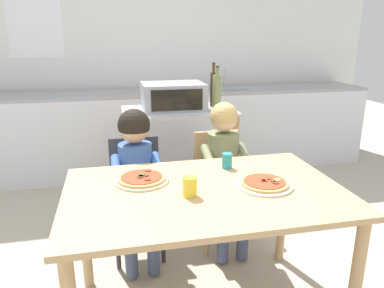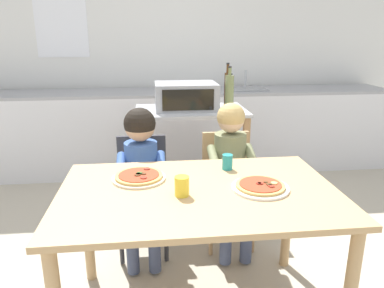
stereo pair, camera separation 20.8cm
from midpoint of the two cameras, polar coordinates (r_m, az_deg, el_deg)
The scene contains 17 objects.
ground_plane at distance 3.14m, azimuth -5.04°, elevation -11.90°, with size 10.92×10.92×0.00m, color #B7AD99.
back_wall_tiled at distance 4.42m, azimuth -8.52°, elevation 14.64°, with size 5.46×0.13×2.70m.
kitchen_counter at distance 4.15m, azimuth -7.49°, elevation 1.96°, with size 4.91×0.60×1.10m.
kitchen_island_cart at distance 3.12m, azimuth -4.01°, elevation -0.20°, with size 0.92×0.55×0.91m.
toaster_oven at distance 3.04m, azimuth -4.93°, elevation 7.40°, with size 0.50×0.38×0.22m.
bottle_tall_green_wine at distance 3.16m, azimuth 1.44°, elevation 8.65°, with size 0.05×0.05×0.37m.
bottle_squat_spirits at distance 2.97m, azimuth 1.89°, elevation 8.03°, with size 0.07×0.07×0.36m.
bottle_slim_sauce at distance 3.07m, azimuth 1.86°, elevation 7.77°, with size 0.07×0.07×0.29m.
dining_table at distance 1.90m, azimuth -1.20°, elevation -9.80°, with size 1.40×0.89×0.76m.
dining_chair_left at distance 2.60m, azimuth -10.94°, elevation -6.79°, with size 0.36×0.36×0.81m.
dining_chair_right at distance 2.71m, azimuth 2.14°, elevation -5.49°, with size 0.36×0.36×0.81m.
child_in_blue_striped_shirt at distance 2.42m, azimuth -11.12°, elevation -3.45°, with size 0.32×0.42×1.03m.
child_in_olive_shirt at distance 2.53m, azimuth 2.86°, elevation -2.43°, with size 0.32×0.42×1.04m.
pizza_plate_cream at distance 1.98m, azimuth -10.85°, elevation -5.42°, with size 0.29×0.29×0.03m.
pizza_plate_white at distance 1.91m, azimuth 8.17°, elevation -6.18°, with size 0.29×0.29×0.03m.
drinking_cup_teal at distance 2.13m, azimuth 2.69°, elevation -2.67°, with size 0.06×0.06×0.09m, color teal.
drinking_cup_yellow at distance 1.77m, azimuth -3.73°, elevation -6.67°, with size 0.07×0.07×0.10m, color yellow.
Camera 1 is at (-0.43, -1.65, 1.51)m, focal length 34.29 mm.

